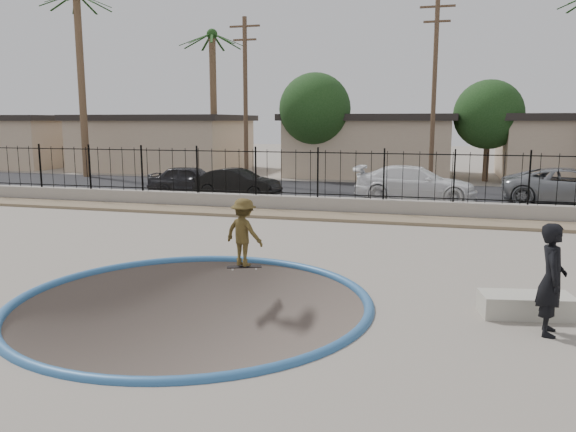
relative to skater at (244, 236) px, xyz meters
The scene contains 24 objects.
ground 10.57m from the skater, 90.76° to the left, with size 120.00×120.00×2.20m, color gray.
bowl_pit 2.72m from the skater, 93.05° to the right, with size 6.84×6.84×1.80m, color #483F37, non-canonical shape.
coping_ring 2.72m from the skater, 93.05° to the right, with size 7.04×7.04×0.20m, color #2C5C90.
rock_strip 7.64m from the skater, 91.04° to the left, with size 42.00×1.60×0.11m, color #856F57.
retaining_wall 8.72m from the skater, 90.91° to the left, with size 42.00×0.45×0.60m, color gray.
fence 8.73m from the skater, 90.91° to the left, with size 40.00×0.04×1.80m.
street 15.42m from the skater, 90.52° to the left, with size 90.00×8.00×0.04m, color black.
house_west_far 37.59m from the skater, 138.49° to the left, with size 10.60×8.60×3.90m.
house_west 29.16m from the skater, 121.30° to the left, with size 11.60×8.60×3.90m.
house_center 24.93m from the skater, 90.32° to the left, with size 10.60×8.60×3.90m.
palm_left 26.14m from the skater, 132.97° to the left, with size 2.30×2.30×11.30m.
palm_mid 25.28m from the skater, 114.35° to the left, with size 2.30×2.30×9.30m.
utility_pole_left 18.86m from the skater, 109.43° to the left, with size 1.70×0.24×9.00m.
utility_pole_mid 18.30m from the skater, 77.49° to the left, with size 1.70×0.24×9.50m.
street_tree_left 21.89m from the skater, 98.34° to the left, with size 4.32×4.32×6.36m.
street_tree_mid 23.62m from the skater, 72.97° to the left, with size 3.96×3.96×5.83m.
skater is the anchor object (origin of this frame).
skateboard 0.74m from the skater, 75.96° to the left, with size 0.84×0.49×0.07m.
videographer 6.74m from the skater, 22.00° to the right, with size 0.68×0.45×1.86m, color black.
concrete_ledge 6.27m from the skater, 15.63° to the right, with size 1.60×0.70×0.40m, color #AFAB9B.
car_a 13.93m from the skater, 120.08° to the left, with size 1.63×4.04×1.38m, color black.
car_b 12.66m from the skater, 111.20° to the left, with size 1.37×3.93×1.30m, color black.
car_c 13.18m from the skater, 75.41° to the left, with size 2.12×5.23×1.52m, color white.
car_d 16.38m from the skater, 53.96° to the left, with size 2.52×5.47×1.52m, color gray.
Camera 1 is at (4.58, -10.59, 3.48)m, focal length 35.00 mm.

